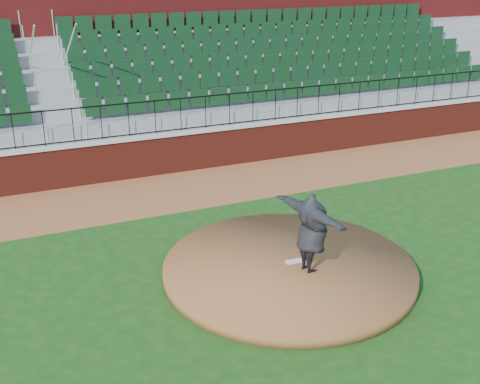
# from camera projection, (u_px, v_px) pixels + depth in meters

# --- Properties ---
(ground) EXTENTS (90.00, 90.00, 0.00)m
(ground) POSITION_uv_depth(u_px,v_px,m) (268.00, 271.00, 13.01)
(ground) COLOR #174012
(ground) RESTS_ON ground
(warning_track) EXTENTS (34.00, 3.20, 0.01)m
(warning_track) POSITION_uv_depth(u_px,v_px,m) (187.00, 188.00, 17.62)
(warning_track) COLOR brown
(warning_track) RESTS_ON ground
(field_wall) EXTENTS (34.00, 0.35, 1.20)m
(field_wall) POSITION_uv_depth(u_px,v_px,m) (170.00, 154.00, 18.77)
(field_wall) COLOR maroon
(field_wall) RESTS_ON ground
(wall_cap) EXTENTS (34.00, 0.45, 0.10)m
(wall_cap) POSITION_uv_depth(u_px,v_px,m) (169.00, 133.00, 18.53)
(wall_cap) COLOR #B7B7B7
(wall_cap) RESTS_ON field_wall
(wall_railing) EXTENTS (34.00, 0.05, 1.00)m
(wall_railing) POSITION_uv_depth(u_px,v_px,m) (168.00, 116.00, 18.33)
(wall_railing) COLOR black
(wall_railing) RESTS_ON wall_cap
(seating_stands) EXTENTS (34.00, 5.10, 4.60)m
(seating_stands) POSITION_uv_depth(u_px,v_px,m) (144.00, 83.00, 20.47)
(seating_stands) COLOR gray
(seating_stands) RESTS_ON ground
(concourse_wall) EXTENTS (34.00, 0.50, 5.50)m
(concourse_wall) POSITION_uv_depth(u_px,v_px,m) (124.00, 58.00, 22.70)
(concourse_wall) COLOR maroon
(concourse_wall) RESTS_ON ground
(pitchers_mound) EXTENTS (5.35, 5.35, 0.25)m
(pitchers_mound) POSITION_uv_depth(u_px,v_px,m) (289.00, 269.00, 12.85)
(pitchers_mound) COLOR brown
(pitchers_mound) RESTS_ON ground
(pitching_rubber) EXTENTS (0.57, 0.18, 0.04)m
(pitching_rubber) POSITION_uv_depth(u_px,v_px,m) (298.00, 261.00, 12.90)
(pitching_rubber) COLOR silver
(pitching_rubber) RESTS_ON pitchers_mound
(pitcher) EXTENTS (0.92, 2.19, 1.72)m
(pitcher) POSITION_uv_depth(u_px,v_px,m) (312.00, 232.00, 12.24)
(pitcher) COLOR black
(pitcher) RESTS_ON pitchers_mound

